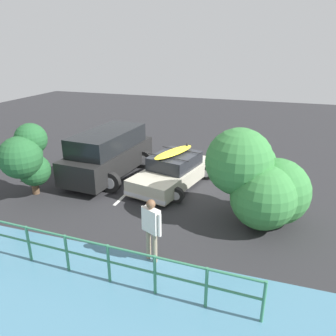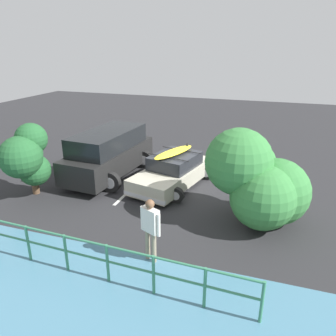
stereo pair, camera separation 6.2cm
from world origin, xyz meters
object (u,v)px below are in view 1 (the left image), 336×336
Objects in this scene: sedan_car at (173,171)px; suv_car at (109,153)px; person_bystander at (151,225)px; bush_near_left at (258,180)px; bush_near_right at (26,156)px.

sedan_car is 0.87× the size of suv_car.
suv_car reaches higher than person_bystander.
suv_car is at bearing -1.73° from sedan_car.
suv_car reaches higher than sedan_car.
sedan_car is 4.92m from person_bystander.
person_bystander is at bearing 50.44° from bush_near_left.
sedan_car is 1.61× the size of bush_near_right.
person_bystander reaches higher than sedan_car.
bush_near_right is at bearing -21.38° from person_bystander.
suv_car is 1.53× the size of bush_near_left.
bush_near_right is at bearing 5.23° from bush_near_left.
bush_near_left reaches higher than suv_car.
bush_near_left reaches higher than sedan_car.
bush_near_right is at bearing 57.15° from suv_car.
bush_near_left reaches higher than bush_near_right.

